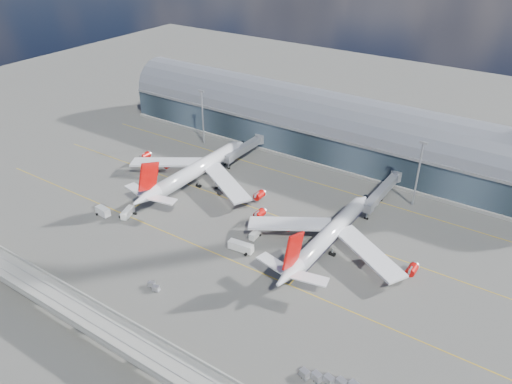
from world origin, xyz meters
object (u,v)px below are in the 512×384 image
Objects in this scene: floodlight_mast_left at (203,116)px; service_truck_0 at (128,213)px; airliner_right at (328,236)px; service_truck_2 at (241,247)px; service_truck_1 at (103,211)px; service_truck_4 at (377,198)px; floodlight_mast_right at (418,172)px; service_truck_3 at (255,235)px; cargo_train_1 at (329,380)px; cargo_train_0 at (154,286)px; airliner_left at (195,171)px; service_truck_5 at (221,186)px.

floodlight_mast_left is 68.51m from service_truck_0.
service_truck_2 is at bearing -143.61° from airliner_right.
service_truck_1 is 100.84m from service_truck_4.
service_truck_3 is at bearing -126.10° from floodlight_mast_right.
cargo_train_1 is at bearing -62.09° from airliner_right.
cargo_train_0 is (35.34, -23.32, -0.64)m from service_truck_0.
service_truck_0 is at bearing -148.61° from service_truck_4.
service_truck_3 is 0.87× the size of service_truck_4.
service_truck_0 is (17.67, -65.07, -12.17)m from floodlight_mast_left.
floodlight_mast_right reaches higher than service_truck_1.
floodlight_mast_left is 4.28× the size of service_truck_4.
cargo_train_0 is (-35.02, -82.56, -0.84)m from service_truck_4.
airliner_right reaches higher than service_truck_3.
floodlight_mast_right is 3.58× the size of service_truck_0.
airliner_left is (21.96, -32.56, -7.91)m from floodlight_mast_left.
floodlight_mast_left reaches higher than service_truck_3.
service_truck_2 is (41.46, -26.67, -4.13)m from airliner_left.
service_truck_1 is 54.49m from service_truck_2.
floodlight_mast_right is 2.96× the size of service_truck_2.
service_truck_5 is at bearing -25.88° from service_truck_1.
service_truck_2 is 0.61× the size of cargo_train_1.
airliner_right reaches higher than service_truck_5.
airliner_right is 80.85m from service_truck_1.
service_truck_4 is at bearing -3.79° from floodlight_mast_left.
airliner_left reaches higher than service_truck_1.
service_truck_0 is at bearing -96.99° from airliner_left.
service_truck_3 is 0.37× the size of cargo_train_1.
service_truck_0 reaches higher than cargo_train_0.
airliner_left reaches higher than service_truck_4.
floodlight_mast_right is 105.64m from service_truck_0.
service_truck_5 is at bearing 167.36° from airliner_right.
airliner_right is 52.91m from cargo_train_1.
service_truck_2 is 1.80× the size of cargo_train_0.
airliner_left is 13.57× the size of cargo_train_0.
service_truck_1 is (-7.75, -4.55, 0.19)m from service_truck_0.
service_truck_1 is at bearing -149.47° from service_truck_4.
service_truck_5 is (-66.58, -30.47, -12.33)m from floodlight_mast_right.
service_truck_0 is 46.12m from service_truck_2.
airliner_left is 9.14× the size of service_truck_0.
floodlight_mast_left reaches higher than service_truck_2.
airliner_right reaches higher than service_truck_0.
service_truck_3 reaches higher than cargo_train_0.
airliner_right is at bearing -51.21° from cargo_train_0.
service_truck_2 is at bearing -34.84° from cargo_train_0.
service_truck_3 is at bearing 67.04° from cargo_train_1.
service_truck_0 reaches higher than service_truck_5.
service_truck_0 is 42.34m from cargo_train_0.
service_truck_4 is at bearing -154.06° from floodlight_mast_right.
service_truck_4 is at bearing -45.29° from service_truck_5.
airliner_left is 12.46m from service_truck_5.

